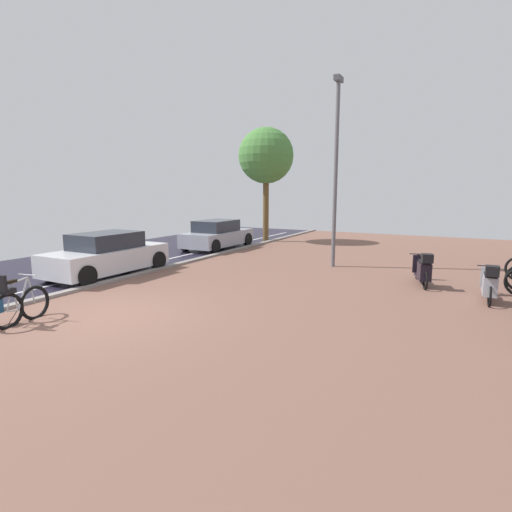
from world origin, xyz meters
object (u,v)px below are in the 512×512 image
(scooter_near, at_px, (423,270))
(parked_car_near, at_px, (107,255))
(scooter_mid, at_px, (489,284))
(parked_car_far, at_px, (217,235))
(lamp_post, at_px, (336,165))
(bicycle_foreground, at_px, (18,304))
(street_tree, at_px, (266,156))

(scooter_near, relative_size, parked_car_near, 0.46)
(scooter_mid, distance_m, parked_car_near, 10.96)
(scooter_near, distance_m, parked_car_near, 9.68)
(parked_car_near, bearing_deg, scooter_mid, 10.94)
(parked_car_far, height_order, lamp_post, lamp_post)
(bicycle_foreground, height_order, scooter_mid, bicycle_foreground)
(parked_car_far, relative_size, street_tree, 0.66)
(scooter_near, xyz_separation_m, parked_car_far, (-9.35, 3.56, 0.17))
(street_tree, bearing_deg, scooter_near, -39.49)
(scooter_near, relative_size, street_tree, 0.31)
(scooter_near, relative_size, scooter_mid, 1.04)
(bicycle_foreground, bearing_deg, scooter_near, 46.85)
(scooter_near, xyz_separation_m, street_tree, (-8.56, 7.05, 4.00))
(bicycle_foreground, distance_m, scooter_mid, 10.66)
(parked_car_far, xyz_separation_m, lamp_post, (6.19, -1.88, 2.94))
(scooter_mid, bearing_deg, parked_car_far, 157.09)
(scooter_near, xyz_separation_m, lamp_post, (-3.16, 1.69, 3.11))
(scooter_mid, bearing_deg, parked_car_near, -169.06)
(parked_car_near, bearing_deg, lamp_post, 38.89)
(scooter_mid, xyz_separation_m, street_tree, (-10.16, 8.12, 4.01))
(parked_car_near, height_order, parked_car_far, parked_car_near)
(scooter_near, distance_m, scooter_mid, 1.93)
(scooter_near, bearing_deg, street_tree, 140.51)
(scooter_near, distance_m, street_tree, 11.79)
(parked_car_far, distance_m, lamp_post, 7.10)
(parked_car_far, bearing_deg, street_tree, 77.18)
(parked_car_near, xyz_separation_m, parked_car_far, (-0.20, 6.71, -0.02))
(scooter_near, xyz_separation_m, parked_car_near, (-9.16, -3.15, 0.18))
(bicycle_foreground, relative_size, street_tree, 0.23)
(scooter_mid, relative_size, parked_car_far, 0.45)
(bicycle_foreground, height_order, lamp_post, lamp_post)
(bicycle_foreground, bearing_deg, lamp_post, 67.38)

